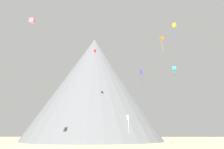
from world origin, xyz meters
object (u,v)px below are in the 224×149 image
at_px(kite_indigo_mid, 141,74).
at_px(kite_white_low, 128,120).
at_px(kite_yellow_high, 174,26).
at_px(kite_orange_high, 162,38).
at_px(kite_pink_high, 32,21).
at_px(kite_red_high, 95,51).
at_px(rock_massif, 93,92).
at_px(kite_cyan_high, 174,69).

relative_size(kite_indigo_mid, kite_white_low, 0.97).
distance_m(kite_yellow_high, kite_orange_high, 5.46).
bearing_deg(kite_pink_high, kite_red_high, 63.70).
height_order(kite_orange_high, kite_red_high, kite_red_high).
bearing_deg(kite_indigo_mid, kite_red_high, -32.95).
xyz_separation_m(kite_yellow_high, kite_red_high, (-26.76, 20.27, -0.61)).
bearing_deg(kite_indigo_mid, kite_pink_high, 29.89).
bearing_deg(kite_orange_high, kite_indigo_mid, -25.44).
height_order(rock_massif, kite_orange_high, rock_massif).
bearing_deg(kite_white_low, kite_pink_high, 77.09).
relative_size(kite_red_high, kite_pink_high, 2.40).
height_order(kite_indigo_mid, kite_red_high, kite_red_high).
distance_m(kite_red_high, kite_pink_high, 30.63).
relative_size(kite_red_high, kite_cyan_high, 0.74).
xyz_separation_m(kite_indigo_mid, kite_white_low, (-3.97, 6.35, -13.38)).
distance_m(kite_white_low, kite_cyan_high, 25.15).
height_order(kite_yellow_high, kite_orange_high, kite_yellow_high).
height_order(rock_massif, kite_yellow_high, rock_massif).
bearing_deg(kite_pink_high, kite_indigo_mid, 18.11).
bearing_deg(kite_pink_high, kite_yellow_high, 12.38).
distance_m(kite_white_low, kite_orange_high, 27.88).
height_order(kite_white_low, kite_red_high, kite_red_high).
xyz_separation_m(rock_massif, kite_red_high, (4.69, -36.82, 10.30)).
bearing_deg(kite_white_low, kite_indigo_mid, 171.90).
distance_m(rock_massif, kite_indigo_mid, 59.29).
relative_size(rock_massif, kite_cyan_high, 20.63).
bearing_deg(kite_red_high, kite_orange_high, -153.05).
distance_m(kite_indigo_mid, kite_white_low, 15.34).
bearing_deg(kite_pink_high, kite_white_low, 31.33).
bearing_deg(kite_yellow_high, kite_red_high, -96.69).
xyz_separation_m(rock_massif, kite_cyan_high, (33.76, -44.30, 0.54)).
bearing_deg(rock_massif, kite_orange_high, -63.46).
height_order(kite_yellow_high, kite_cyan_high, kite_yellow_high).
xyz_separation_m(kite_white_low, kite_red_high, (-12.22, 12.16, 27.83)).
height_order(kite_red_high, kite_cyan_high, kite_red_high).
bearing_deg(kite_indigo_mid, kite_white_low, -42.09).
xyz_separation_m(kite_red_high, kite_cyan_high, (29.07, -7.48, -9.76)).
bearing_deg(kite_yellow_high, kite_indigo_mid, -69.01).
xyz_separation_m(kite_orange_high, kite_red_high, (-22.96, 18.54, 2.91)).
xyz_separation_m(kite_red_high, kite_pink_high, (-15.50, -26.42, -0.31)).
bearing_deg(kite_yellow_high, kite_pink_high, -51.26).
distance_m(kite_indigo_mid, kite_pink_high, 35.59).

